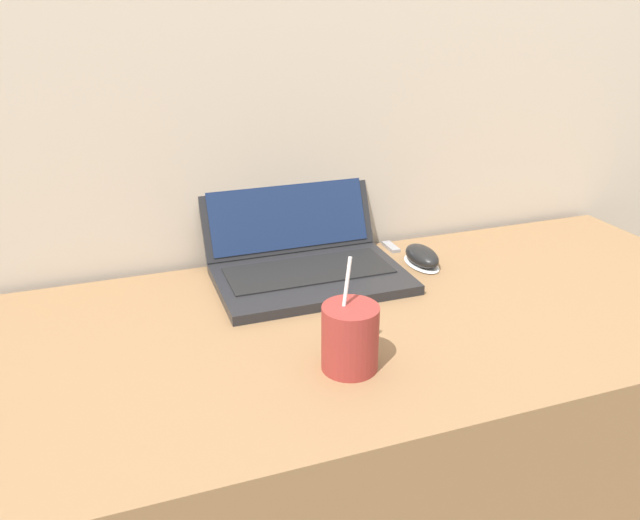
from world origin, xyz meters
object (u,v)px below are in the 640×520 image
laptop (304,256)px  computer_mouse (422,257)px  drink_cup (350,337)px  usb_stick (391,247)px

laptop → computer_mouse: size_ratio=3.35×
drink_cup → computer_mouse: 0.45m
laptop → usb_stick: (0.24, 0.07, -0.04)m
usb_stick → computer_mouse: bearing=-78.8°
computer_mouse → drink_cup: bearing=-133.0°
computer_mouse → usb_stick: size_ratio=1.91×
computer_mouse → usb_stick: (-0.02, 0.11, -0.01)m
laptop → computer_mouse: bearing=-9.1°
drink_cup → computer_mouse: (0.30, 0.33, -0.04)m
usb_stick → laptop: bearing=-164.0°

